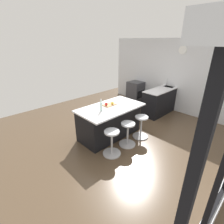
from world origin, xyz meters
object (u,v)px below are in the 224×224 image
object	(u,v)px
apple_yellow	(112,103)
water_bottle	(101,106)
cutting_board	(109,105)
stool_middle	(128,135)
oven_range	(135,92)
kitchen_island	(110,121)
stool_near_camera	(112,143)
apple_red	(106,104)
stool_by_window	(141,127)

from	to	relation	value
apple_yellow	water_bottle	xyz separation A→B (m)	(0.50, 0.10, 0.06)
cutting_board	stool_middle	bearing A→B (deg)	84.68
stool_middle	cutting_board	xyz separation A→B (m)	(-0.07, -0.77, 0.61)
oven_range	kitchen_island	xyz separation A→B (m)	(2.82, 1.33, 0.01)
stool_near_camera	cutting_board	size ratio (longest dim) A/B	1.78
oven_range	apple_red	world-z (taller)	apple_red
stool_by_window	apple_yellow	size ratio (longest dim) A/B	8.16
oven_range	kitchen_island	world-z (taller)	same
apple_red	apple_yellow	bearing A→B (deg)	165.62
oven_range	apple_red	xyz separation A→B (m)	(2.87, 1.26, 0.51)
kitchen_island	cutting_board	size ratio (longest dim) A/B	5.03
stool_middle	apple_red	size ratio (longest dim) A/B	7.62
oven_range	stool_near_camera	distance (m)	3.95
oven_range	kitchen_island	size ratio (longest dim) A/B	0.50
apple_yellow	water_bottle	bearing A→B (deg)	11.40
water_bottle	stool_near_camera	bearing A→B (deg)	70.91
kitchen_island	apple_red	world-z (taller)	apple_red
oven_range	water_bottle	size ratio (longest dim) A/B	2.88
kitchen_island	stool_near_camera	distance (m)	0.90
stool_near_camera	apple_red	xyz separation A→B (m)	(-0.52, -0.76, 0.66)
apple_red	stool_by_window	bearing A→B (deg)	129.15
apple_yellow	water_bottle	size ratio (longest dim) A/B	0.25
cutting_board	stool_near_camera	bearing A→B (deg)	50.18
stool_middle	apple_yellow	bearing A→B (deg)	-101.13
stool_near_camera	apple_red	bearing A→B (deg)	-124.09
oven_range	stool_near_camera	xyz separation A→B (m)	(3.39, 2.02, -0.15)
apple_yellow	stool_near_camera	bearing A→B (deg)	45.18
cutting_board	water_bottle	size ratio (longest dim) A/B	1.15
stool_near_camera	cutting_board	bearing A→B (deg)	-129.82
apple_red	apple_yellow	size ratio (longest dim) A/B	1.07
oven_range	stool_middle	world-z (taller)	oven_range
stool_by_window	water_bottle	bearing A→B (deg)	-33.54
oven_range	apple_yellow	xyz separation A→B (m)	(2.68, 1.30, 0.51)
stool_middle	water_bottle	size ratio (longest dim) A/B	2.05
stool_near_camera	apple_red	distance (m)	1.13
stool_by_window	apple_yellow	xyz separation A→B (m)	(0.43, -0.71, 0.66)
stool_middle	stool_near_camera	xyz separation A→B (m)	(0.57, 0.00, 0.00)
apple_yellow	oven_range	bearing A→B (deg)	-154.02
stool_by_window	stool_near_camera	distance (m)	1.14
oven_range	stool_near_camera	bearing A→B (deg)	30.80
kitchen_island	apple_yellow	world-z (taller)	apple_yellow
apple_yellow	apple_red	bearing A→B (deg)	-14.38
stool_by_window	water_bottle	world-z (taller)	water_bottle
stool_by_window	apple_red	world-z (taller)	apple_red
kitchen_island	apple_yellow	xyz separation A→B (m)	(-0.14, -0.03, 0.50)
stool_middle	stool_by_window	bearing A→B (deg)	180.00
cutting_board	stool_by_window	bearing A→B (deg)	122.93
stool_near_camera	apple_yellow	size ratio (longest dim) A/B	8.16
stool_near_camera	water_bottle	world-z (taller)	water_bottle
oven_range	cutting_board	distance (m)	3.05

